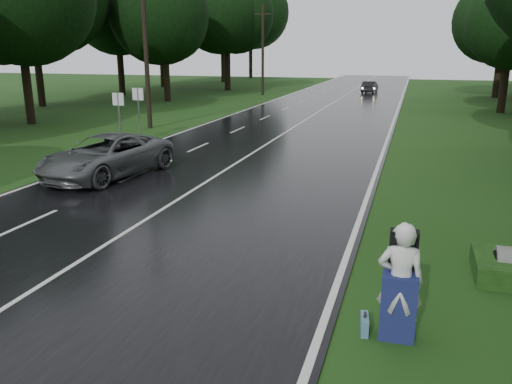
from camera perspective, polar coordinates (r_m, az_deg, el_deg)
ground at (r=12.36m, az=-19.49°, el=-7.74°), size 160.00×160.00×0.00m
road at (r=30.22m, az=3.38°, el=6.64°), size 12.00×140.00×0.04m
lane_center at (r=30.21m, az=3.38°, el=6.69°), size 0.12×140.00×0.01m
grey_car at (r=20.21m, az=-16.28°, el=3.88°), size 3.54×5.99×1.56m
far_car at (r=59.46m, az=12.54°, el=11.33°), size 1.62×3.91×1.26m
hitchhiker at (r=8.90m, az=15.71°, el=-9.97°), size 0.77×0.69×2.06m
suitcase at (r=9.27m, az=11.96°, el=-14.19°), size 0.18×0.45×0.31m
utility_pole_mid at (r=32.64m, az=-11.69°, el=6.98°), size 1.80×0.28×10.42m
utility_pole_far at (r=55.55m, az=0.74°, el=10.73°), size 1.80×0.28×9.09m
road_sign_a at (r=27.31m, az=-14.75°, el=5.15°), size 0.63×0.10×2.61m
road_sign_b at (r=28.98m, az=-12.72°, el=5.86°), size 0.65×0.10×2.71m
tree_left_d at (r=36.87m, az=-23.67°, el=6.96°), size 9.04×9.04×14.13m
tree_left_e at (r=49.49m, az=-9.79°, el=9.91°), size 8.40×8.40×13.13m
tree_left_f at (r=62.23m, az=-3.15°, el=11.23°), size 10.00×10.00×15.62m
tree_right_e at (r=43.98m, az=25.52°, el=7.95°), size 7.76×7.76×12.13m
tree_right_f at (r=57.86m, az=25.00°, el=9.49°), size 8.26×8.26×12.91m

